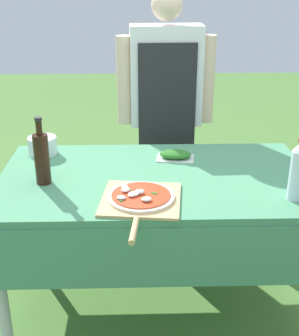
{
  "coord_description": "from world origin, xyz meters",
  "views": [
    {
      "loc": [
        -0.08,
        -2.03,
        1.68
      ],
      "look_at": [
        -0.03,
        0.0,
        0.81
      ],
      "focal_mm": 50.0,
      "sensor_mm": 36.0,
      "label": 1
    }
  ],
  "objects": [
    {
      "name": "herb_container",
      "position": [
        0.11,
        0.21,
        0.79
      ],
      "size": [
        0.21,
        0.15,
        0.04
      ],
      "rotation": [
        0.0,
        0.0,
        -0.14
      ],
      "color": "silver",
      "rests_on": "prep_table"
    },
    {
      "name": "mixing_tub",
      "position": [
        -0.59,
        0.3,
        0.81
      ],
      "size": [
        0.15,
        0.15,
        0.09
      ],
      "primitive_type": "cylinder",
      "color": "silver",
      "rests_on": "prep_table"
    },
    {
      "name": "ground_plane",
      "position": [
        0.0,
        0.0,
        0.0
      ],
      "size": [
        12.0,
        12.0,
        0.0
      ],
      "primitive_type": "plane",
      "color": "#517F38"
    },
    {
      "name": "water_bottle",
      "position": [
        0.58,
        -0.26,
        0.9
      ],
      "size": [
        0.07,
        0.07,
        0.27
      ],
      "color": "silver",
      "rests_on": "prep_table"
    },
    {
      "name": "prep_table",
      "position": [
        0.0,
        0.0,
        0.68
      ],
      "size": [
        1.5,
        0.87,
        0.77
      ],
      "color": "#478960",
      "rests_on": "ground"
    },
    {
      "name": "pizza_on_peel",
      "position": [
        -0.07,
        -0.26,
        0.78
      ],
      "size": [
        0.37,
        0.53,
        0.05
      ],
      "rotation": [
        0.0,
        0.0,
        -0.11
      ],
      "color": "tan",
      "rests_on": "prep_table"
    },
    {
      "name": "oil_bottle",
      "position": [
        -0.52,
        -0.07,
        0.89
      ],
      "size": [
        0.07,
        0.07,
        0.31
      ],
      "color": "black",
      "rests_on": "prep_table"
    },
    {
      "name": "person_cook",
      "position": [
        0.09,
        0.76,
        0.93
      ],
      "size": [
        0.59,
        0.21,
        1.58
      ],
      "rotation": [
        0.0,
        0.0,
        3.18
      ],
      "color": "#333D56",
      "rests_on": "ground"
    }
  ]
}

